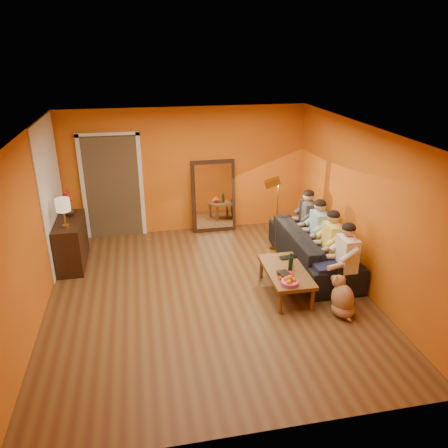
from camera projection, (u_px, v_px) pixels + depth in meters
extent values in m
cube|color=brown|center=(209.00, 295.00, 7.00)|extent=(5.00, 5.50, 0.00)
cube|color=white|center=(206.00, 132.00, 6.01)|extent=(5.00, 5.50, 0.00)
cube|color=orange|center=(186.00, 171.00, 9.00)|extent=(5.00, 0.00, 2.60)
cube|color=orange|center=(30.00, 233.00, 6.06)|extent=(0.00, 5.50, 2.60)
cube|color=orange|center=(362.00, 208.00, 6.96)|extent=(0.00, 5.50, 2.60)
cube|color=white|center=(52.00, 194.00, 7.65)|extent=(0.02, 1.90, 2.58)
cube|color=#3F2D19|center=(113.00, 186.00, 8.90)|extent=(1.06, 0.30, 2.10)
cube|color=white|center=(83.00, 189.00, 8.69)|extent=(0.08, 0.06, 2.20)
cube|color=white|center=(141.00, 186.00, 8.89)|extent=(0.08, 0.06, 2.20)
cube|color=white|center=(107.00, 134.00, 8.38)|extent=(1.22, 0.06, 0.08)
cube|color=black|center=(214.00, 196.00, 9.20)|extent=(0.92, 0.27, 1.51)
cube|color=white|center=(214.00, 197.00, 9.16)|extent=(0.78, 0.21, 1.35)
cube|color=black|center=(72.00, 242.00, 7.84)|extent=(0.44, 1.18, 0.85)
imported|color=black|center=(313.00, 248.00, 7.80)|extent=(2.37, 0.93, 0.69)
cylinder|color=black|center=(291.00, 262.00, 6.81)|extent=(0.07, 0.07, 0.31)
imported|color=#B27F3F|center=(291.00, 263.00, 7.02)|extent=(0.09, 0.09, 0.08)
imported|color=black|center=(290.00, 258.00, 7.25)|extent=(0.34, 0.24, 0.02)
imported|color=black|center=(279.00, 276.00, 6.68)|extent=(0.20, 0.27, 0.02)
imported|color=#B51E14|center=(280.00, 275.00, 6.68)|extent=(0.28, 0.32, 0.02)
imported|color=black|center=(279.00, 274.00, 6.66)|extent=(0.19, 0.23, 0.02)
imported|color=black|center=(69.00, 211.00, 7.87)|extent=(0.18, 0.18, 0.19)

